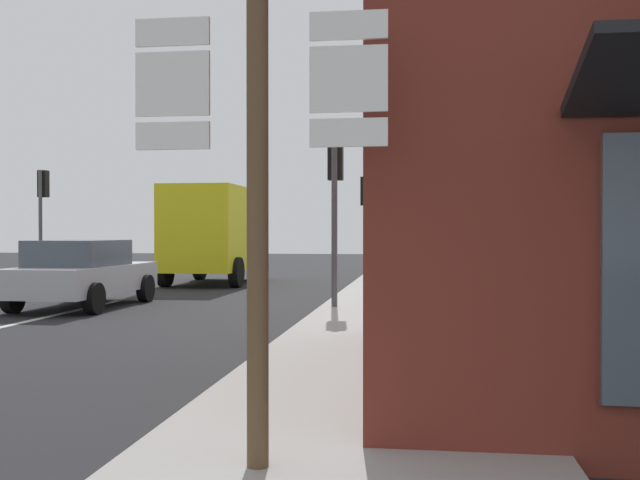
{
  "coord_description": "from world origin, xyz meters",
  "views": [
    {
      "loc": [
        7.15,
        -4.74,
        1.65
      ],
      "look_at": [
        4.75,
        12.81,
        1.45
      ],
      "focal_mm": 41.44,
      "sensor_mm": 36.0,
      "label": 1
    }
  ],
  "objects_px": {
    "delivery_truck": "(215,232)",
    "route_sign_post": "(258,191)",
    "sedan_far": "(83,273)",
    "traffic_light_far_left": "(43,199)",
    "traffic_light_near_right": "(335,182)",
    "traffic_light_far_right": "(365,205)"
  },
  "relations": [
    {
      "from": "route_sign_post",
      "to": "traffic_light_far_left",
      "type": "relative_size",
      "value": 0.86
    },
    {
      "from": "traffic_light_far_left",
      "to": "route_sign_post",
      "type": "bearing_deg",
      "value": -58.22
    },
    {
      "from": "sedan_far",
      "to": "traffic_light_far_left",
      "type": "bearing_deg",
      "value": 123.24
    },
    {
      "from": "traffic_light_near_right",
      "to": "traffic_light_far_right",
      "type": "relative_size",
      "value": 1.07
    },
    {
      "from": "delivery_truck",
      "to": "traffic_light_near_right",
      "type": "xyz_separation_m",
      "value": [
        4.77,
        -7.86,
        1.02
      ]
    },
    {
      "from": "sedan_far",
      "to": "delivery_truck",
      "type": "xyz_separation_m",
      "value": [
        0.82,
        7.56,
        0.89
      ]
    },
    {
      "from": "delivery_truck",
      "to": "traffic_light_near_right",
      "type": "height_order",
      "value": "traffic_light_near_right"
    },
    {
      "from": "sedan_far",
      "to": "delivery_truck",
      "type": "relative_size",
      "value": 0.84
    },
    {
      "from": "route_sign_post",
      "to": "traffic_light_near_right",
      "type": "distance_m",
      "value": 10.34
    },
    {
      "from": "route_sign_post",
      "to": "traffic_light_near_right",
      "type": "height_order",
      "value": "traffic_light_near_right"
    },
    {
      "from": "delivery_truck",
      "to": "route_sign_post",
      "type": "relative_size",
      "value": 1.57
    },
    {
      "from": "sedan_far",
      "to": "traffic_light_far_left",
      "type": "distance_m",
      "value": 9.81
    },
    {
      "from": "traffic_light_far_left",
      "to": "traffic_light_near_right",
      "type": "xyz_separation_m",
      "value": [
        10.85,
        -8.33,
        -0.08
      ]
    },
    {
      "from": "sedan_far",
      "to": "delivery_truck",
      "type": "bearing_deg",
      "value": 83.83
    },
    {
      "from": "route_sign_post",
      "to": "traffic_light_far_left",
      "type": "bearing_deg",
      "value": 121.78
    },
    {
      "from": "delivery_truck",
      "to": "traffic_light_far_left",
      "type": "relative_size",
      "value": 1.35
    },
    {
      "from": "delivery_truck",
      "to": "traffic_light_far_left",
      "type": "bearing_deg",
      "value": 175.53
    },
    {
      "from": "sedan_far",
      "to": "traffic_light_far_left",
      "type": "height_order",
      "value": "traffic_light_far_left"
    },
    {
      "from": "traffic_light_far_left",
      "to": "traffic_light_near_right",
      "type": "distance_m",
      "value": 13.68
    },
    {
      "from": "traffic_light_far_left",
      "to": "sedan_far",
      "type": "bearing_deg",
      "value": -56.76
    },
    {
      "from": "delivery_truck",
      "to": "traffic_light_far_left",
      "type": "xyz_separation_m",
      "value": [
        -6.08,
        0.48,
        1.1
      ]
    },
    {
      "from": "traffic_light_near_right",
      "to": "traffic_light_far_right",
      "type": "distance_m",
      "value": 8.27
    }
  ]
}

